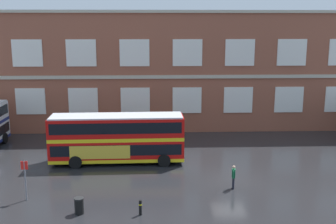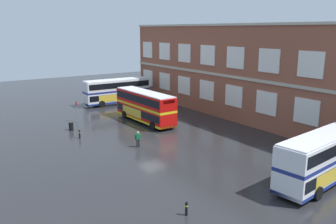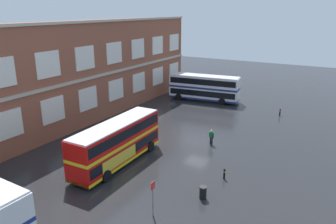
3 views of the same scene
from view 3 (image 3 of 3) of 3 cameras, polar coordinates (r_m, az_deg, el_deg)
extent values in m
plane|color=#232326|center=(37.76, 2.32, -4.49)|extent=(120.00, 120.00, 0.00)
cube|color=brown|center=(43.98, -17.84, 6.37)|extent=(49.21, 8.00, 12.53)
cube|color=#B2A893|center=(41.14, -13.93, 5.61)|extent=(49.21, 0.16, 0.36)
cube|color=#B2A893|center=(40.37, -14.67, 14.90)|extent=(49.21, 0.28, 0.30)
cube|color=silver|center=(35.03, -25.99, -1.99)|extent=(3.06, 0.12, 2.76)
cube|color=silver|center=(38.13, -19.31, 0.32)|extent=(3.06, 0.12, 2.76)
cube|color=silver|center=(41.72, -13.70, 2.25)|extent=(3.06, 0.12, 2.76)
cube|color=silver|center=(45.68, -9.01, 3.85)|extent=(3.06, 0.12, 2.76)
cube|color=silver|center=(49.93, -5.08, 5.16)|extent=(3.06, 0.12, 2.76)
cube|color=silver|center=(54.40, -1.77, 6.25)|extent=(3.06, 0.12, 2.76)
cube|color=silver|center=(59.03, 1.04, 7.15)|extent=(3.06, 0.12, 2.76)
cube|color=silver|center=(33.85, -27.11, 6.04)|extent=(3.06, 0.12, 2.76)
cube|color=silver|center=(37.05, -20.09, 7.74)|extent=(3.06, 0.12, 2.76)
cube|color=silver|center=(40.73, -14.21, 9.06)|extent=(3.06, 0.12, 2.76)
cube|color=silver|center=(44.78, -9.32, 10.09)|extent=(3.06, 0.12, 2.76)
cube|color=silver|center=(49.11, -5.24, 10.88)|extent=(3.06, 0.12, 2.76)
cube|color=silver|center=(53.64, -1.82, 11.50)|extent=(3.06, 0.12, 2.76)
cube|color=silver|center=(58.34, 1.07, 12.00)|extent=(3.06, 0.12, 2.76)
cube|color=red|center=(31.69, -8.76, -6.75)|extent=(11.05, 2.79, 1.75)
cube|color=black|center=(31.61, -8.78, -6.40)|extent=(10.61, 2.82, 0.90)
cube|color=yellow|center=(31.29, -8.84, -5.04)|extent=(11.05, 2.79, 0.30)
cube|color=red|center=(30.95, -8.92, -3.45)|extent=(11.05, 2.79, 1.55)
cube|color=black|center=(30.92, -8.93, -3.32)|extent=(10.61, 2.82, 0.90)
cube|color=yellow|center=(32.00, -8.70, -7.95)|extent=(11.05, 2.81, 0.28)
cube|color=silver|center=(30.66, -9.00, -2.00)|extent=(10.83, 2.68, 0.12)
cube|color=gold|center=(29.99, -8.32, -8.01)|extent=(4.84, 0.14, 1.10)
cube|color=yellow|center=(35.03, -3.54, -0.02)|extent=(0.10, 1.66, 0.40)
cylinder|color=black|center=(34.19, -3.07, -5.98)|extent=(1.05, 0.34, 1.04)
cylinder|color=black|center=(35.50, -6.59, -5.16)|extent=(1.05, 0.34, 1.04)
cylinder|color=black|center=(28.99, -10.65, -10.84)|extent=(1.05, 0.34, 1.04)
cylinder|color=black|center=(30.52, -14.42, -9.59)|extent=(1.05, 0.34, 1.04)
cube|color=silver|center=(52.87, 6.25, 3.28)|extent=(3.83, 11.22, 1.75)
cube|color=black|center=(52.81, 6.25, 3.50)|extent=(3.82, 10.79, 0.90)
cube|color=navy|center=(52.62, 6.28, 4.36)|extent=(3.83, 11.22, 0.30)
cube|color=silver|center=(52.42, 6.32, 5.35)|extent=(3.83, 11.22, 1.55)
cube|color=black|center=(52.41, 6.32, 5.43)|extent=(3.82, 10.79, 0.90)
cube|color=navy|center=(53.05, 6.22, 2.51)|extent=(3.85, 11.23, 0.28)
cube|color=silver|center=(52.25, 6.35, 6.24)|extent=(3.70, 10.99, 0.12)
cube|color=gold|center=(53.70, 8.00, 3.53)|extent=(0.60, 4.81, 1.10)
cube|color=yellow|center=(54.14, 0.76, 6.30)|extent=(1.65, 0.26, 0.40)
cylinder|color=black|center=(55.40, 2.80, 3.28)|extent=(0.44, 1.07, 1.04)
cylinder|color=black|center=(53.09, 1.84, 2.65)|extent=(0.44, 1.07, 1.04)
cylinder|color=black|center=(53.42, 10.01, 2.48)|extent=(0.44, 1.07, 1.04)
cylinder|color=black|center=(51.02, 9.33, 1.81)|extent=(0.44, 1.07, 1.04)
cylinder|color=black|center=(36.03, 7.64, -5.02)|extent=(0.19, 0.19, 0.85)
cylinder|color=black|center=(36.14, 7.38, -4.94)|extent=(0.19, 0.19, 0.85)
cube|color=#145933|center=(35.82, 7.55, -3.90)|extent=(0.32, 0.44, 0.60)
cylinder|color=#145933|center=(35.69, 7.89, -4.05)|extent=(0.13, 0.13, 0.57)
cylinder|color=#145933|center=(35.97, 7.21, -3.85)|extent=(0.13, 0.13, 0.57)
sphere|color=tan|center=(35.66, 7.58, -3.25)|extent=(0.22, 0.22, 0.22)
cylinder|color=slate|center=(23.90, -2.65, -14.86)|extent=(0.10, 0.10, 2.70)
cube|color=red|center=(23.34, -2.64, -12.66)|extent=(0.44, 0.04, 0.56)
cylinder|color=black|center=(26.38, 6.09, -13.80)|extent=(0.56, 0.56, 0.95)
cylinder|color=black|center=(26.12, 6.13, -12.83)|extent=(0.60, 0.60, 0.08)
cylinder|color=black|center=(47.78, 18.86, -0.06)|extent=(0.18, 0.18, 0.95)
cylinder|color=yellow|center=(47.72, 18.88, 0.18)|extent=(0.19, 0.19, 0.08)
cylinder|color=black|center=(29.33, 9.74, -10.53)|extent=(0.18, 0.18, 0.95)
cylinder|color=yellow|center=(29.23, 9.77, -10.17)|extent=(0.19, 0.19, 0.08)
camera|label=1|loc=(29.52, 60.23, 3.38)|focal=44.26mm
camera|label=2|loc=(62.38, 35.48, 12.52)|focal=38.05mm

